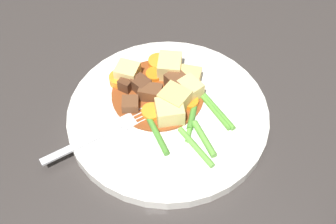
# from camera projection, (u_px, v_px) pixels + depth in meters

# --- Properties ---
(ground_plane) EXTENTS (3.00, 3.00, 0.00)m
(ground_plane) POSITION_uv_depth(u_px,v_px,m) (168.00, 119.00, 0.66)
(ground_plane) COLOR #383330
(dinner_plate) EXTENTS (0.27, 0.27, 0.02)m
(dinner_plate) POSITION_uv_depth(u_px,v_px,m) (168.00, 116.00, 0.65)
(dinner_plate) COLOR white
(dinner_plate) RESTS_ON ground_plane
(stew_sauce) EXTENTS (0.13, 0.13, 0.00)m
(stew_sauce) POSITION_uv_depth(u_px,v_px,m) (158.00, 94.00, 0.67)
(stew_sauce) COLOR brown
(stew_sauce) RESTS_ON dinner_plate
(carrot_slice_0) EXTENTS (0.03, 0.03, 0.01)m
(carrot_slice_0) POSITION_uv_depth(u_px,v_px,m) (154.00, 75.00, 0.68)
(carrot_slice_0) COLOR orange
(carrot_slice_0) RESTS_ON dinner_plate
(carrot_slice_1) EXTENTS (0.04, 0.04, 0.01)m
(carrot_slice_1) POSITION_uv_depth(u_px,v_px,m) (189.00, 102.00, 0.65)
(carrot_slice_1) COLOR orange
(carrot_slice_1) RESTS_ON dinner_plate
(carrot_slice_2) EXTENTS (0.04, 0.04, 0.01)m
(carrot_slice_2) POSITION_uv_depth(u_px,v_px,m) (152.00, 112.00, 0.64)
(carrot_slice_2) COLOR orange
(carrot_slice_2) RESTS_ON dinner_plate
(carrot_slice_3) EXTENTS (0.04, 0.04, 0.01)m
(carrot_slice_3) POSITION_uv_depth(u_px,v_px,m) (120.00, 79.00, 0.68)
(carrot_slice_3) COLOR orange
(carrot_slice_3) RESTS_ON dinner_plate
(carrot_slice_4) EXTENTS (0.04, 0.04, 0.01)m
(carrot_slice_4) POSITION_uv_depth(u_px,v_px,m) (158.00, 62.00, 0.70)
(carrot_slice_4) COLOR orange
(carrot_slice_4) RESTS_ON dinner_plate
(potato_chunk_0) EXTENTS (0.04, 0.04, 0.03)m
(potato_chunk_0) POSITION_uv_depth(u_px,v_px,m) (129.00, 73.00, 0.67)
(potato_chunk_0) COLOR #E5CC7A
(potato_chunk_0) RESTS_ON dinner_plate
(potato_chunk_1) EXTENTS (0.04, 0.04, 0.03)m
(potato_chunk_1) POSITION_uv_depth(u_px,v_px,m) (175.00, 100.00, 0.64)
(potato_chunk_1) COLOR #DBBC6B
(potato_chunk_1) RESTS_ON dinner_plate
(potato_chunk_2) EXTENTS (0.03, 0.03, 0.03)m
(potato_chunk_2) POSITION_uv_depth(u_px,v_px,m) (191.00, 89.00, 0.66)
(potato_chunk_2) COLOR #E5CC7A
(potato_chunk_2) RESTS_ON dinner_plate
(potato_chunk_3) EXTENTS (0.05, 0.05, 0.03)m
(potato_chunk_3) POSITION_uv_depth(u_px,v_px,m) (170.00, 67.00, 0.68)
(potato_chunk_3) COLOR #E5CC7A
(potato_chunk_3) RESTS_ON dinner_plate
(potato_chunk_4) EXTENTS (0.05, 0.05, 0.03)m
(potato_chunk_4) POSITION_uv_depth(u_px,v_px,m) (170.00, 112.00, 0.63)
(potato_chunk_4) COLOR #E5CC7A
(potato_chunk_4) RESTS_ON dinner_plate
(potato_chunk_5) EXTENTS (0.04, 0.04, 0.02)m
(potato_chunk_5) POSITION_uv_depth(u_px,v_px,m) (189.00, 77.00, 0.67)
(potato_chunk_5) COLOR #DBBC6B
(potato_chunk_5) RESTS_ON dinner_plate
(meat_chunk_0) EXTENTS (0.04, 0.03, 0.02)m
(meat_chunk_0) POSITION_uv_depth(u_px,v_px,m) (151.00, 93.00, 0.65)
(meat_chunk_0) COLOR brown
(meat_chunk_0) RESTS_ON dinner_plate
(meat_chunk_1) EXTENTS (0.02, 0.02, 0.02)m
(meat_chunk_1) POSITION_uv_depth(u_px,v_px,m) (138.00, 87.00, 0.66)
(meat_chunk_1) COLOR #56331E
(meat_chunk_1) RESTS_ON dinner_plate
(meat_chunk_2) EXTENTS (0.02, 0.03, 0.02)m
(meat_chunk_2) POSITION_uv_depth(u_px,v_px,m) (127.00, 83.00, 0.67)
(meat_chunk_2) COLOR #4C2B19
(meat_chunk_2) RESTS_ON dinner_plate
(meat_chunk_3) EXTENTS (0.03, 0.03, 0.02)m
(meat_chunk_3) POSITION_uv_depth(u_px,v_px,m) (177.00, 83.00, 0.66)
(meat_chunk_3) COLOR brown
(meat_chunk_3) RESTS_ON dinner_plate
(meat_chunk_4) EXTENTS (0.03, 0.03, 0.02)m
(meat_chunk_4) POSITION_uv_depth(u_px,v_px,m) (130.00, 105.00, 0.64)
(meat_chunk_4) COLOR brown
(meat_chunk_4) RESTS_ON dinner_plate
(green_bean_0) EXTENTS (0.05, 0.07, 0.01)m
(green_bean_0) POSITION_uv_depth(u_px,v_px,m) (194.00, 106.00, 0.65)
(green_bean_0) COLOR #4C8E33
(green_bean_0) RESTS_ON dinner_plate
(green_bean_1) EXTENTS (0.07, 0.02, 0.01)m
(green_bean_1) POSITION_uv_depth(u_px,v_px,m) (218.00, 111.00, 0.64)
(green_bean_1) COLOR #599E38
(green_bean_1) RESTS_ON dinner_plate
(green_bean_2) EXTENTS (0.06, 0.03, 0.01)m
(green_bean_2) POSITION_uv_depth(u_px,v_px,m) (158.00, 136.00, 0.62)
(green_bean_2) COLOR #4C8E33
(green_bean_2) RESTS_ON dinner_plate
(green_bean_3) EXTENTS (0.04, 0.06, 0.01)m
(green_bean_3) POSITION_uv_depth(u_px,v_px,m) (191.00, 121.00, 0.63)
(green_bean_3) COLOR #66AD42
(green_bean_3) RESTS_ON dinner_plate
(green_bean_4) EXTENTS (0.06, 0.03, 0.01)m
(green_bean_4) POSITION_uv_depth(u_px,v_px,m) (204.00, 139.00, 0.62)
(green_bean_4) COLOR #66AD42
(green_bean_4) RESTS_ON dinner_plate
(green_bean_5) EXTENTS (0.07, 0.02, 0.01)m
(green_bean_5) POSITION_uv_depth(u_px,v_px,m) (196.00, 147.00, 0.61)
(green_bean_5) COLOR #66AD42
(green_bean_5) RESTS_ON dinner_plate
(green_bean_6) EXTENTS (0.08, 0.03, 0.01)m
(green_bean_6) POSITION_uv_depth(u_px,v_px,m) (213.00, 109.00, 0.65)
(green_bean_6) COLOR #599E38
(green_bean_6) RESTS_ON dinner_plate
(fork) EXTENTS (0.06, 0.17, 0.00)m
(fork) POSITION_uv_depth(u_px,v_px,m) (108.00, 131.00, 0.63)
(fork) COLOR silver
(fork) RESTS_ON dinner_plate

